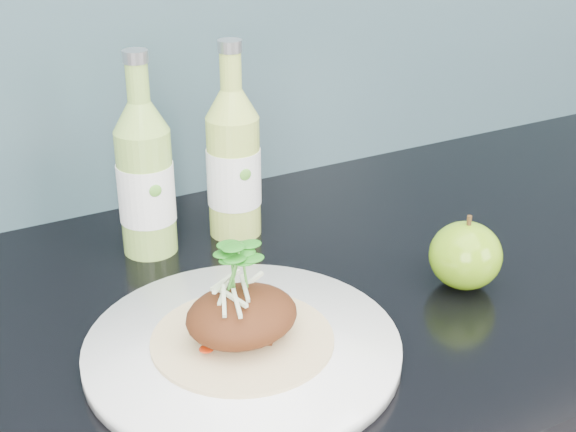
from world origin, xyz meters
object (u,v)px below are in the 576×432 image
dinner_plate (243,348)px  green_apple (465,255)px  cider_bottle_left (145,179)px  cider_bottle_right (234,164)px

dinner_plate → green_apple: green_apple is taller
green_apple → cider_bottle_left: size_ratio=0.36×
dinner_plate → green_apple: bearing=0.9°
dinner_plate → cider_bottle_right: 0.27m
green_apple → cider_bottle_right: size_ratio=0.36×
green_apple → dinner_plate: bearing=-179.1°
cider_bottle_left → cider_bottle_right: bearing=18.8°
cider_bottle_right → dinner_plate: bearing=-107.2°
green_apple → cider_bottle_right: bearing=124.6°
dinner_plate → cider_bottle_right: (0.10, 0.24, 0.08)m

